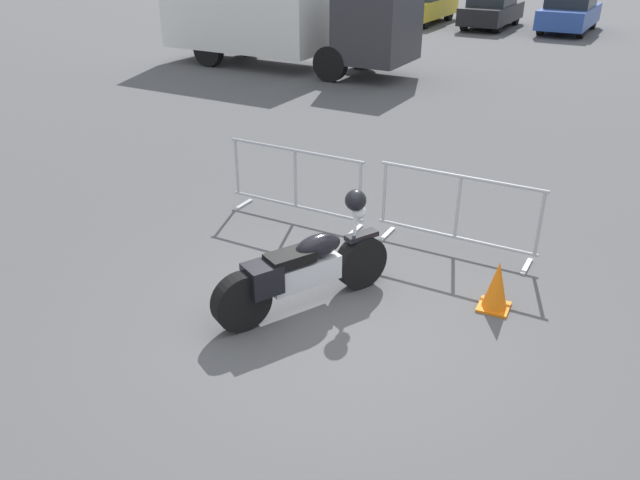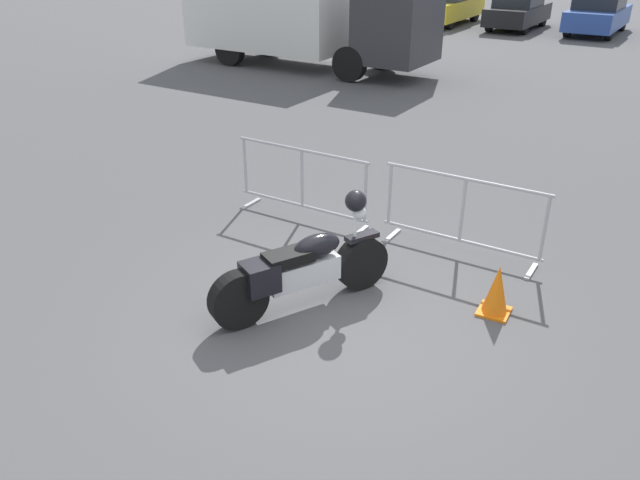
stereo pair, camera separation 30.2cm
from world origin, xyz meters
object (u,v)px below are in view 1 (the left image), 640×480
object	(u,v)px
parked_car_black	(492,10)
traffic_cone	(497,286)
crowd_barrier_near	(296,183)
parked_car_yellow	(421,5)
parked_car_blue	(570,12)
crowd_barrier_far	(457,213)
box_truck	(273,10)
parked_car_tan	(357,2)
motorcycle	(304,269)

from	to	relation	value
parked_car_black	traffic_cone	world-z (taller)	parked_car_black
crowd_barrier_near	parked_car_yellow	bearing A→B (deg)	102.49
parked_car_black	parked_car_yellow	bearing A→B (deg)	93.70
parked_car_blue	traffic_cone	xyz separation A→B (m)	(1.56, -21.88, -0.47)
crowd_barrier_far	traffic_cone	size ratio (longest dim) A/B	3.65
box_truck	parked_car_black	size ratio (longest dim) A/B	1.85
crowd_barrier_far	parked_car_blue	world-z (taller)	parked_car_blue
parked_car_yellow	parked_car_black	bearing A→B (deg)	-86.30
crowd_barrier_near	parked_car_tan	world-z (taller)	parked_car_tan
crowd_barrier_near	parked_car_yellow	xyz separation A→B (m)	(-4.56, 20.60, 0.22)
parked_car_tan	parked_car_blue	distance (m)	9.19
motorcycle	crowd_barrier_near	world-z (taller)	motorcycle
box_truck	parked_car_yellow	size ratio (longest dim) A/B	1.69
box_truck	parked_car_black	distance (m)	11.82
box_truck	parked_car_tan	xyz separation A→B (m)	(-1.89, 11.08, -0.91)
parked_car_tan	parked_car_blue	xyz separation A→B (m)	(9.19, 0.05, 0.02)
parked_car_tan	box_truck	bearing A→B (deg)	-165.98
box_truck	traffic_cone	world-z (taller)	box_truck
motorcycle	parked_car_black	bearing A→B (deg)	37.38
parked_car_tan	crowd_barrier_far	bearing A→B (deg)	-149.87
box_truck	traffic_cone	distance (m)	14.00
traffic_cone	crowd_barrier_near	bearing A→B (deg)	159.41
crowd_barrier_near	parked_car_tan	bearing A→B (deg)	110.26
parked_car_yellow	motorcycle	bearing A→B (deg)	-161.43
parked_car_blue	box_truck	bearing A→B (deg)	151.09
crowd_barrier_far	parked_car_black	size ratio (longest dim) A/B	0.51
box_truck	parked_car_tan	bearing A→B (deg)	103.61
parked_car_black	parked_car_tan	bearing A→B (deg)	93.49
box_truck	crowd_barrier_near	bearing A→B (deg)	-55.14
parked_car_tan	parked_car_black	world-z (taller)	parked_car_tan
crowd_barrier_near	parked_car_blue	xyz separation A→B (m)	(1.56, 20.71, 0.20)
crowd_barrier_far	parked_car_tan	size ratio (longest dim) A/B	0.49
traffic_cone	crowd_barrier_far	bearing A→B (deg)	123.34
box_truck	parked_car_blue	xyz separation A→B (m)	(7.30, 11.13, -0.88)
motorcycle	traffic_cone	size ratio (longest dim) A/B	3.39
parked_car_black	motorcycle	bearing A→B (deg)	-168.91
box_truck	parked_car_blue	bearing A→B (deg)	60.67
crowd_barrier_near	parked_car_black	distance (m)	20.62
crowd_barrier_far	parked_car_yellow	xyz separation A→B (m)	(-6.92, 20.60, 0.22)
parked_car_blue	crowd_barrier_far	bearing A→B (deg)	-173.47
box_truck	parked_car_black	world-z (taller)	box_truck
motorcycle	crowd_barrier_far	distance (m)	2.36
crowd_barrier_near	parked_car_yellow	world-z (taller)	parked_car_yellow
traffic_cone	parked_car_blue	bearing A→B (deg)	94.09
crowd_barrier_near	crowd_barrier_far	size ratio (longest dim) A/B	1.00
parked_car_tan	parked_car_black	xyz separation A→B (m)	(6.13, -0.09, -0.02)
parked_car_black	box_truck	bearing A→B (deg)	163.26
motorcycle	parked_car_tan	distance (m)	24.35
parked_car_tan	parked_car_yellow	bearing A→B (deg)	-86.72
crowd_barrier_near	parked_car_blue	size ratio (longest dim) A/B	0.48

